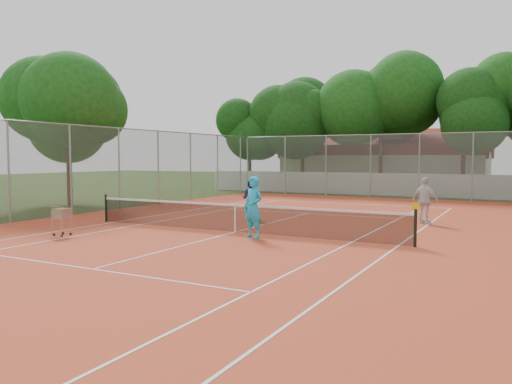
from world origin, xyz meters
The scene contains 12 objects.
ground centered at (0.00, 0.00, 0.00)m, with size 120.00×120.00×0.00m, color #1B350E.
court_pad centered at (0.00, 0.00, 0.01)m, with size 18.00×34.00×0.02m, color #BF4425.
court_lines centered at (0.00, 0.00, 0.02)m, with size 10.98×23.78×0.01m, color white.
tennis_net centered at (0.00, 0.00, 0.51)m, with size 11.88×0.10×0.98m, color black.
perimeter_fence centered at (0.00, 0.00, 2.00)m, with size 18.00×34.00×4.00m, color slate.
boundary_wall centered at (0.00, 19.00, 0.75)m, with size 26.00×0.30×1.50m, color white.
clubhouse centered at (-2.00, 29.00, 2.20)m, with size 16.40×9.00×4.40m, color beige.
tropical_trees centered at (0.00, 22.00, 5.00)m, with size 29.00×19.00×10.00m, color black.
player_near centered at (1.11, -0.76, 0.99)m, with size 0.71×0.47×1.95m, color #1CB9F0.
player_far_left centered at (-1.24, 3.39, 0.85)m, with size 0.81×0.63×1.67m, color #211745.
player_far_right centered at (5.30, 5.37, 0.92)m, with size 1.05×0.44×1.80m, color silver.
ball_hopper centered at (-4.55, -3.33, 0.51)m, with size 0.47×0.47×0.98m, color #B9B9C0.
Camera 1 is at (8.56, -14.51, 2.57)m, focal length 35.00 mm.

